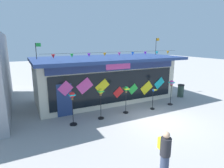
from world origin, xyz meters
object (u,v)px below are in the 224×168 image
wind_spinner_center_right (154,96)px  wind_spinner_right (171,87)px  wind_spinner_far_left (72,101)px  wind_spinner_center_left (126,93)px  wind_spinner_left (101,97)px  person_near_camera (165,154)px  trash_bin (181,91)px  kite_shop_building (106,78)px

wind_spinner_center_right → wind_spinner_right: 1.67m
wind_spinner_far_left → wind_spinner_center_left: wind_spinner_far_left is taller
wind_spinner_far_left → wind_spinner_right: (7.08, 0.12, -0.02)m
wind_spinner_left → person_near_camera: wind_spinner_left is taller
wind_spinner_right → trash_bin: (2.17, 1.12, -0.81)m
wind_spinner_far_left → person_near_camera: 5.56m
wind_spinner_center_right → person_near_camera: 6.60m
wind_spinner_far_left → trash_bin: size_ratio=1.81×
kite_shop_building → person_near_camera: size_ratio=6.25×
wind_spinner_far_left → person_near_camera: (1.55, -5.32, -0.46)m
kite_shop_building → wind_spinner_left: size_ratio=5.79×
wind_spinner_far_left → wind_spinner_left: size_ratio=1.02×
wind_spinner_far_left → trash_bin: bearing=7.6°
wind_spinner_center_right → wind_spinner_right: size_ratio=0.78×
wind_spinner_center_right → trash_bin: wind_spinner_center_right is taller
kite_shop_building → wind_spinner_center_left: (-0.11, -3.22, -0.40)m
kite_shop_building → wind_spinner_far_left: kite_shop_building is taller
wind_spinner_left → wind_spinner_right: (5.42, 0.03, -0.02)m
wind_spinner_left → person_near_camera: (-0.12, -5.41, -0.46)m
trash_bin → wind_spinner_left: bearing=-171.4°
wind_spinner_far_left → wind_spinner_center_right: 5.50m
kite_shop_building → wind_spinner_left: bearing=-119.2°
wind_spinner_center_right → person_near_camera: person_near_camera is taller
wind_spinner_left → wind_spinner_far_left: bearing=-177.1°
wind_spinner_right → wind_spinner_left: bearing=-179.7°
kite_shop_building → person_near_camera: bearing=-102.8°
wind_spinner_far_left → person_near_camera: size_ratio=1.10×
wind_spinner_left → wind_spinner_center_right: (3.81, -0.11, -0.46)m
kite_shop_building → wind_spinner_right: kite_shop_building is taller
trash_bin → person_near_camera: bearing=-139.6°
kite_shop_building → wind_spinner_left: (-1.87, -3.34, -0.34)m
wind_spinner_center_left → trash_bin: 5.97m
kite_shop_building → wind_spinner_center_right: size_ratio=7.59×
kite_shop_building → wind_spinner_center_left: bearing=-91.9°
kite_shop_building → trash_bin: 6.24m
wind_spinner_center_left → trash_bin: (5.83, 1.03, -0.77)m
kite_shop_building → wind_spinner_center_right: 4.04m
wind_spinner_right → wind_spinner_center_left: bearing=178.6°
person_near_camera → trash_bin: 10.13m
wind_spinner_left → trash_bin: size_ratio=1.77×
wind_spinner_far_left → wind_spinner_center_right: bearing=-0.3°
kite_shop_building → wind_spinner_far_left: (-3.54, -3.42, -0.34)m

